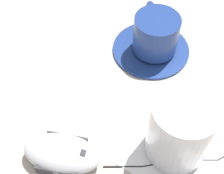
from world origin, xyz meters
TOP-DOWN VIEW (x-y plane):
  - ground_plane at (0.00, 0.00)m, footprint 3.00×3.00m
  - saucer at (-0.13, -0.06)m, footprint 0.13×0.13m
  - coffee_cup at (-0.13, -0.06)m, footprint 0.09×0.09m
  - computer_mouse at (0.11, -0.05)m, footprint 0.09×0.12m
  - napkin_under_glass at (0.01, 0.06)m, footprint 0.14×0.14m
  - drinking_glass at (0.01, 0.06)m, footprint 0.08×0.08m

SIDE VIEW (x-z plane):
  - ground_plane at x=0.00m, z-range 0.00..0.00m
  - napkin_under_glass at x=0.01m, z-range 0.00..0.00m
  - saucer at x=-0.13m, z-range 0.00..0.01m
  - computer_mouse at x=0.11m, z-range 0.00..0.04m
  - coffee_cup at x=-0.13m, z-range 0.01..0.07m
  - drinking_glass at x=0.01m, z-range 0.00..0.10m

